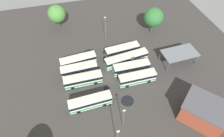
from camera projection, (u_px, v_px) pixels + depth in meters
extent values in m
plane|color=#383533|center=(108.00, 77.00, 54.73)|extent=(91.92, 91.92, 0.00)
cube|color=silver|center=(122.00, 50.00, 59.77)|extent=(11.09, 3.36, 2.99)
cube|color=beige|center=(122.00, 46.00, 58.60)|extent=(10.63, 3.13, 0.14)
cube|color=black|center=(122.00, 49.00, 59.41)|extent=(11.14, 3.40, 0.96)
cube|color=#2D8C4C|center=(122.00, 52.00, 60.40)|extent=(11.14, 3.40, 0.60)
cube|color=black|center=(106.00, 53.00, 58.10)|extent=(0.23, 1.98, 1.10)
cylinder|color=black|center=(113.00, 58.00, 59.29)|extent=(1.02, 0.39, 1.00)
cylinder|color=black|center=(111.00, 53.00, 60.67)|extent=(1.02, 0.39, 1.00)
cylinder|color=black|center=(133.00, 53.00, 60.81)|extent=(1.02, 0.39, 1.00)
cylinder|color=black|center=(130.00, 48.00, 62.20)|extent=(1.02, 0.39, 1.00)
cube|color=silver|center=(126.00, 59.00, 57.24)|extent=(13.72, 3.98, 2.99)
cube|color=beige|center=(127.00, 55.00, 56.07)|extent=(13.16, 3.72, 0.14)
cube|color=black|center=(126.00, 58.00, 56.88)|extent=(13.79, 4.02, 0.96)
cube|color=#2D8C4C|center=(126.00, 61.00, 57.87)|extent=(13.79, 4.02, 0.60)
cube|color=black|center=(106.00, 63.00, 55.16)|extent=(0.29, 1.98, 1.10)
cube|color=#47474C|center=(131.00, 57.00, 57.61)|extent=(1.18, 2.56, 2.87)
cylinder|color=black|center=(115.00, 68.00, 56.51)|extent=(1.03, 0.41, 1.00)
cylinder|color=black|center=(112.00, 63.00, 57.88)|extent=(1.03, 0.41, 1.00)
cylinder|color=black|center=(140.00, 60.00, 58.55)|extent=(1.03, 0.41, 1.00)
cylinder|color=black|center=(137.00, 56.00, 59.92)|extent=(1.03, 0.41, 1.00)
cube|color=silver|center=(131.00, 68.00, 54.87)|extent=(10.67, 2.53, 2.99)
cube|color=beige|center=(132.00, 64.00, 53.70)|extent=(10.24, 2.33, 0.14)
cube|color=black|center=(131.00, 66.00, 54.51)|extent=(10.72, 2.57, 0.96)
cube|color=#2D8C4C|center=(131.00, 69.00, 55.50)|extent=(10.72, 2.57, 0.60)
cube|color=black|center=(114.00, 70.00, 53.56)|extent=(0.08, 1.98, 1.10)
cylinder|color=black|center=(121.00, 75.00, 54.59)|extent=(1.00, 0.31, 1.00)
cylinder|color=black|center=(119.00, 70.00, 56.01)|extent=(1.00, 0.31, 1.00)
cylinder|color=black|center=(143.00, 71.00, 55.67)|extent=(1.00, 0.31, 1.00)
cylinder|color=black|center=(140.00, 66.00, 57.09)|extent=(1.00, 0.31, 1.00)
cube|color=silver|center=(137.00, 78.00, 52.33)|extent=(10.49, 2.43, 2.99)
cube|color=beige|center=(138.00, 74.00, 51.16)|extent=(10.07, 2.23, 0.14)
cube|color=black|center=(137.00, 77.00, 51.97)|extent=(10.55, 2.46, 0.96)
cube|color=#2D8C4C|center=(137.00, 80.00, 52.96)|extent=(10.55, 2.46, 0.60)
cube|color=black|center=(119.00, 80.00, 51.00)|extent=(0.06, 1.98, 1.10)
cylinder|color=black|center=(127.00, 86.00, 52.04)|extent=(1.00, 0.30, 1.00)
cylinder|color=black|center=(125.00, 80.00, 53.46)|extent=(1.00, 0.30, 1.00)
cylinder|color=black|center=(149.00, 81.00, 53.14)|extent=(1.00, 0.30, 1.00)
cylinder|color=black|center=(146.00, 75.00, 54.56)|extent=(1.00, 0.30, 1.00)
cube|color=silver|center=(78.00, 60.00, 56.76)|extent=(10.87, 3.32, 2.99)
cube|color=beige|center=(78.00, 57.00, 55.58)|extent=(10.42, 3.09, 0.14)
cube|color=black|center=(78.00, 59.00, 56.40)|extent=(10.92, 3.36, 0.96)
cube|color=#2D8C4C|center=(79.00, 62.00, 57.38)|extent=(10.92, 3.36, 0.60)
cube|color=black|center=(60.00, 64.00, 55.12)|extent=(0.23, 1.98, 1.10)
cylinder|color=black|center=(69.00, 69.00, 56.29)|extent=(1.02, 0.38, 1.00)
cylinder|color=black|center=(68.00, 64.00, 57.67)|extent=(1.02, 0.38, 1.00)
cylinder|color=black|center=(90.00, 63.00, 57.78)|extent=(1.02, 0.38, 1.00)
cylinder|color=black|center=(88.00, 58.00, 59.16)|extent=(1.02, 0.38, 1.00)
cube|color=silver|center=(79.00, 69.00, 54.42)|extent=(10.41, 2.67, 2.99)
cube|color=beige|center=(78.00, 66.00, 53.24)|extent=(9.99, 2.46, 0.14)
cube|color=black|center=(79.00, 68.00, 54.06)|extent=(10.46, 2.70, 0.96)
cube|color=#2D8C4C|center=(80.00, 71.00, 55.04)|extent=(10.46, 2.70, 0.60)
cube|color=black|center=(61.00, 72.00, 53.02)|extent=(0.11, 1.98, 1.10)
cylinder|color=black|center=(69.00, 77.00, 54.08)|extent=(1.01, 0.32, 1.00)
cylinder|color=black|center=(68.00, 72.00, 55.50)|extent=(1.01, 0.32, 1.00)
cylinder|color=black|center=(91.00, 73.00, 55.28)|extent=(1.01, 0.32, 1.00)
cylinder|color=black|center=(90.00, 67.00, 56.69)|extent=(1.01, 0.32, 1.00)
cube|color=silver|center=(83.00, 80.00, 51.92)|extent=(10.46, 2.42, 2.99)
cube|color=beige|center=(82.00, 76.00, 50.75)|extent=(10.04, 2.23, 0.14)
cube|color=black|center=(83.00, 78.00, 51.57)|extent=(10.52, 2.46, 0.96)
cube|color=#2D8C4C|center=(83.00, 81.00, 52.55)|extent=(10.52, 2.46, 0.60)
cube|color=black|center=(64.00, 82.00, 50.60)|extent=(0.06, 1.98, 1.10)
cylinder|color=black|center=(73.00, 88.00, 51.63)|extent=(1.00, 0.30, 1.00)
cylinder|color=black|center=(72.00, 82.00, 53.05)|extent=(1.00, 0.30, 1.00)
cylinder|color=black|center=(96.00, 83.00, 52.73)|extent=(1.00, 0.30, 1.00)
cylinder|color=black|center=(94.00, 77.00, 54.16)|extent=(1.00, 0.30, 1.00)
cube|color=silver|center=(90.00, 102.00, 47.20)|extent=(10.90, 2.89, 2.99)
cube|color=beige|center=(90.00, 99.00, 46.03)|extent=(10.46, 2.68, 0.14)
cube|color=black|center=(90.00, 101.00, 46.84)|extent=(10.96, 2.93, 0.96)
cube|color=#2D8C4C|center=(91.00, 104.00, 47.83)|extent=(10.96, 2.93, 0.60)
cube|color=black|center=(68.00, 106.00, 45.69)|extent=(0.15, 1.98, 1.10)
cylinder|color=black|center=(79.00, 112.00, 46.80)|extent=(1.01, 0.34, 1.00)
cylinder|color=black|center=(77.00, 104.00, 48.21)|extent=(1.01, 0.34, 1.00)
cylinder|color=black|center=(104.00, 105.00, 48.13)|extent=(1.01, 0.34, 1.00)
cylinder|color=black|center=(102.00, 98.00, 49.54)|extent=(1.01, 0.34, 1.00)
cube|color=#99422D|center=(203.00, 112.00, 44.22)|extent=(11.53, 11.74, 5.52)
cube|color=#4C4C51|center=(208.00, 106.00, 42.02)|extent=(12.22, 12.45, 0.36)
cube|color=black|center=(182.00, 106.00, 47.20)|extent=(1.41, 1.21, 2.20)
cube|color=slate|center=(180.00, 53.00, 56.02)|extent=(10.73, 6.39, 0.20)
cylinder|color=#59595B|center=(168.00, 67.00, 54.84)|extent=(0.20, 0.20, 3.73)
cylinder|color=#59595B|center=(160.00, 55.00, 58.15)|extent=(0.20, 0.20, 3.73)
cylinder|color=#59595B|center=(197.00, 60.00, 56.83)|extent=(0.20, 0.20, 3.73)
cylinder|color=#59595B|center=(187.00, 49.00, 60.15)|extent=(0.20, 0.20, 3.73)
cylinder|color=slate|center=(105.00, 29.00, 62.68)|extent=(0.16, 0.16, 8.83)
cube|color=silver|center=(105.00, 17.00, 59.24)|extent=(0.56, 0.28, 0.20)
cylinder|color=slate|center=(123.00, 119.00, 42.17)|extent=(0.16, 0.16, 7.26)
cube|color=silver|center=(124.00, 111.00, 39.31)|extent=(0.56, 0.28, 0.20)
cube|color=silver|center=(118.00, 131.00, 34.45)|extent=(0.56, 0.28, 0.20)
cylinder|color=brown|center=(59.00, 24.00, 69.18)|extent=(0.44, 0.44, 3.37)
sphere|color=#478438|center=(57.00, 14.00, 65.93)|extent=(6.24, 6.24, 6.24)
cylinder|color=brown|center=(151.00, 28.00, 67.46)|extent=(0.44, 0.44, 3.48)
sphere|color=#2D6B33|center=(154.00, 17.00, 64.03)|extent=(6.65, 6.65, 6.65)
cylinder|color=black|center=(107.00, 52.00, 61.79)|extent=(2.53, 2.53, 0.01)
cylinder|color=black|center=(127.00, 101.00, 49.48)|extent=(3.45, 3.45, 0.01)
cylinder|color=black|center=(107.00, 89.00, 52.04)|extent=(1.94, 1.94, 0.01)
cylinder|color=black|center=(89.00, 53.00, 61.34)|extent=(4.03, 4.03, 0.01)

